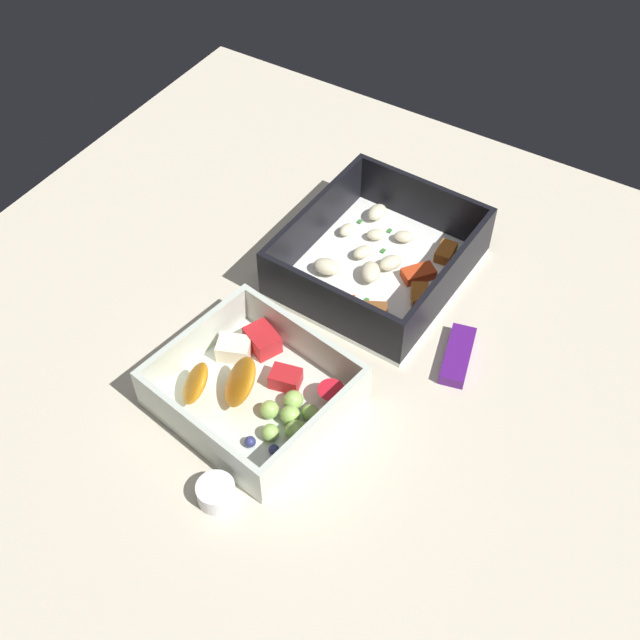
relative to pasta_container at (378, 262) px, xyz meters
The scene contains 5 objects.
table_surface 11.95cm from the pasta_container, ahead, with size 80.00×80.00×2.00cm, color beige.
pasta_container is the anchor object (origin of this frame).
fruit_bowl 20.37cm from the pasta_container, ahead, with size 16.94×18.07×5.43cm.
candy_bar 13.69cm from the pasta_container, 63.65° to the left, with size 7.00×2.40×1.20cm, color #51197A.
paper_cup_liner 30.53cm from the pasta_container, ahead, with size 3.33×3.33×1.97cm, color white.
Camera 1 is at (42.47, 27.88, 63.07)cm, focal length 44.66 mm.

